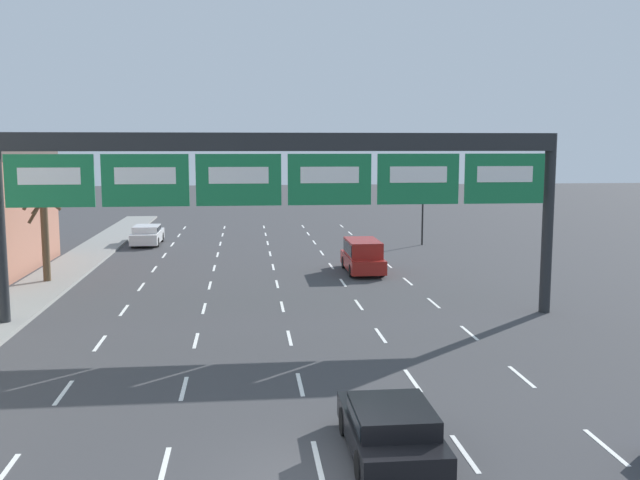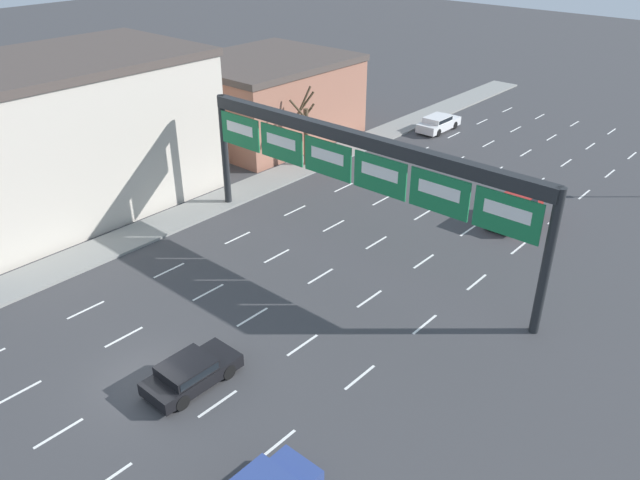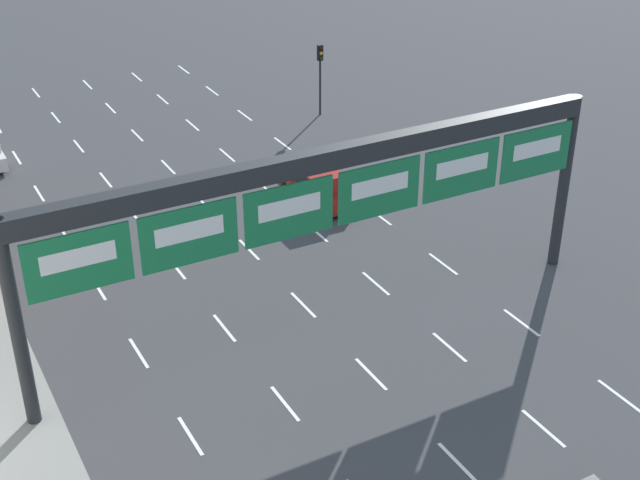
% 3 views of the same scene
% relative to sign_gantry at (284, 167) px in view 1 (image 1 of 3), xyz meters
% --- Properties ---
extents(lane_dashes, '(13.32, 67.00, 0.01)m').
position_rel_sign_gantry_xyz_m(lane_dashes, '(0.00, -0.34, -6.00)').
color(lane_dashes, white).
rests_on(lane_dashes, ground_plane).
extents(sign_gantry, '(21.85, 0.70, 7.30)m').
position_rel_sign_gantry_xyz_m(sign_gantry, '(0.00, 0.00, 0.00)').
color(sign_gantry, '#232628').
rests_on(sign_gantry, ground_plane).
extents(suv_red, '(1.86, 4.58, 1.77)m').
position_rel_sign_gantry_xyz_m(suv_red, '(4.76, 10.04, -5.03)').
color(suv_red, maroon).
rests_on(suv_red, ground_plane).
extents(car_black, '(1.88, 4.04, 1.22)m').
position_rel_sign_gantry_xyz_m(car_black, '(1.62, -12.80, -5.34)').
color(car_black, black).
rests_on(car_black, ground_plane).
extents(car_white, '(1.86, 4.55, 1.35)m').
position_rel_sign_gantry_xyz_m(car_white, '(-8.30, 22.27, -5.28)').
color(car_white, silver).
rests_on(car_white, ground_plane).
extents(traffic_light_near_gantry, '(0.30, 0.35, 4.19)m').
position_rel_sign_gantry_xyz_m(traffic_light_near_gantry, '(10.58, 20.14, -2.99)').
color(traffic_light_near_gantry, black).
rests_on(traffic_light_near_gantry, ground_plane).
extents(tree_bare_closest, '(2.08, 2.10, 5.83)m').
position_rel_sign_gantry_xyz_m(tree_bare_closest, '(-11.44, 8.51, -3.03)').
color(tree_bare_closest, brown).
rests_on(tree_bare_closest, sidewalk_left).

